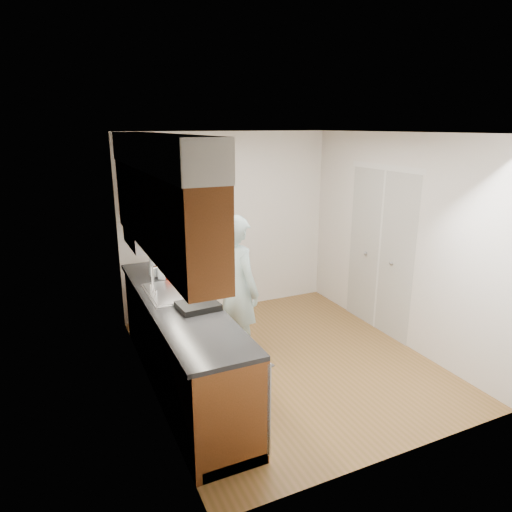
# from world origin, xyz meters

# --- Properties ---
(floor) EXTENTS (3.50, 3.50, 0.00)m
(floor) POSITION_xyz_m (0.00, 0.00, 0.00)
(floor) COLOR brown
(floor) RESTS_ON ground
(ceiling) EXTENTS (3.50, 3.50, 0.00)m
(ceiling) POSITION_xyz_m (0.00, 0.00, 2.50)
(ceiling) COLOR white
(ceiling) RESTS_ON wall_left
(wall_left) EXTENTS (0.02, 3.50, 2.50)m
(wall_left) POSITION_xyz_m (-1.50, 0.00, 1.25)
(wall_left) COLOR silver
(wall_left) RESTS_ON floor
(wall_right) EXTENTS (0.02, 3.50, 2.50)m
(wall_right) POSITION_xyz_m (1.50, 0.00, 1.25)
(wall_right) COLOR silver
(wall_right) RESTS_ON floor
(wall_back) EXTENTS (3.00, 0.02, 2.50)m
(wall_back) POSITION_xyz_m (0.00, 1.75, 1.25)
(wall_back) COLOR silver
(wall_back) RESTS_ON floor
(counter) EXTENTS (0.64, 2.80, 1.30)m
(counter) POSITION_xyz_m (-1.20, -0.00, 0.49)
(counter) COLOR brown
(counter) RESTS_ON floor
(upper_cabinets) EXTENTS (0.47, 2.80, 1.21)m
(upper_cabinets) POSITION_xyz_m (-1.33, 0.05, 1.95)
(upper_cabinets) COLOR brown
(upper_cabinets) RESTS_ON wall_left
(closet_door) EXTENTS (0.02, 1.22, 2.05)m
(closet_door) POSITION_xyz_m (1.49, 0.30, 1.02)
(closet_door) COLOR silver
(closet_door) RESTS_ON wall_right
(floor_mat) EXTENTS (0.61, 0.84, 0.01)m
(floor_mat) POSITION_xyz_m (-0.48, 0.25, 0.01)
(floor_mat) COLOR #575759
(floor_mat) RESTS_ON floor
(person) EXTENTS (0.61, 0.76, 1.88)m
(person) POSITION_xyz_m (-0.48, 0.25, 0.96)
(person) COLOR #9AB9BB
(person) RESTS_ON floor_mat
(soap_bottle_a) EXTENTS (0.14, 0.14, 0.30)m
(soap_bottle_a) POSITION_xyz_m (-1.26, 0.80, 1.09)
(soap_bottle_a) COLOR silver
(soap_bottle_a) RESTS_ON counter
(soap_bottle_b) EXTENTS (0.13, 0.13, 0.20)m
(soap_bottle_b) POSITION_xyz_m (-1.19, 0.68, 1.04)
(soap_bottle_b) COLOR silver
(soap_bottle_b) RESTS_ON counter
(soap_bottle_c) EXTENTS (0.18, 0.18, 0.17)m
(soap_bottle_c) POSITION_xyz_m (-1.20, 0.84, 1.02)
(soap_bottle_c) COLOR silver
(soap_bottle_c) RESTS_ON counter
(soda_can) EXTENTS (0.08, 0.08, 0.12)m
(soda_can) POSITION_xyz_m (-1.15, 0.63, 1.00)
(soda_can) COLOR #9F291B
(soda_can) RESTS_ON counter
(dish_rack) EXTENTS (0.38, 0.33, 0.06)m
(dish_rack) POSITION_xyz_m (-1.10, -0.31, 0.97)
(dish_rack) COLOR black
(dish_rack) RESTS_ON counter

